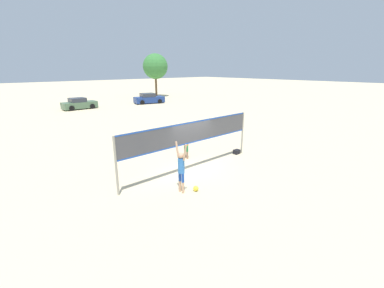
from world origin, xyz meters
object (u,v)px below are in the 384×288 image
gear_bag (237,152)px  tree_left_cluster (155,66)px  parked_car_near (79,104)px  parked_car_far (149,99)px  volleyball (196,189)px  volleyball_net (192,135)px  player_blocker (186,141)px  player_spiker (181,167)px

gear_bag → tree_left_cluster: size_ratio=0.05×
gear_bag → parked_car_near: 24.71m
parked_car_far → tree_left_cluster: size_ratio=0.61×
volleyball → tree_left_cluster: size_ratio=0.03×
volleyball_net → volleyball: (-1.47, -1.89, -1.75)m
volleyball → parked_car_near: 27.03m
player_blocker → tree_left_cluster: 34.32m
player_spiker → parked_car_far: 29.00m
player_spiker → parked_car_near: 26.79m
player_spiker → volleyball: 1.21m
volleyball → parked_car_near: bearing=80.8°
tree_left_cluster → parked_car_far: bearing=-131.0°
gear_bag → parked_car_far: 25.05m
player_blocker → parked_car_far: 24.87m
volleyball_net → player_blocker: (0.93, 1.55, -0.84)m
player_spiker → parked_car_near: size_ratio=0.53×
gear_bag → tree_left_cluster: (14.89, 30.53, 5.16)m
gear_bag → player_spiker: bearing=-164.0°
gear_bag → parked_car_near: parked_car_near is taller
gear_bag → parked_car_far: bearing=69.6°
player_spiker → volleyball: bearing=-122.5°
volleyball → volleyball_net: bearing=52.1°
volleyball_net → player_spiker: size_ratio=3.79×
volleyball_net → parked_car_far: (12.50, 23.56, -1.19)m
volleyball_net → parked_car_far: 26.70m
player_spiker → player_blocker: 4.26m
player_spiker → tree_left_cluster: (20.63, 32.18, 4.14)m
volleyball_net → tree_left_cluster: 36.02m
parked_car_far → gear_bag: bearing=-96.5°
parked_car_near → player_blocker: bearing=-95.7°
parked_car_near → tree_left_cluster: bearing=19.4°
player_spiker → player_blocker: size_ratio=1.11×
volleyball_net → player_blocker: bearing=59.1°
volleyball_net → parked_car_far: volleyball_net is taller
volleyball_net → player_spiker: 2.62m
player_spiker → parked_car_near: bearing=-10.4°
volleyball_net → player_blocker: size_ratio=4.21×
gear_bag → parked_car_far: parked_car_far is taller
gear_bag → parked_car_far: size_ratio=0.08×
player_blocker → parked_car_near: player_blocker is taller
player_spiker → gear_bag: bearing=-74.0°
player_blocker → volleyball: player_blocker is taller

